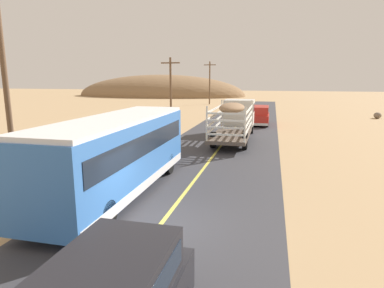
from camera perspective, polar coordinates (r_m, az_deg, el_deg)
The scene contains 11 objects.
ground_plane at distance 11.15m, azimuth -5.52°, elevation -13.88°, with size 240.00×240.00×0.00m, color tan.
road_surface at distance 11.15m, azimuth -5.52°, elevation -13.83°, with size 8.00×120.00×0.02m, color #38383D.
road_centre_line at distance 11.14m, azimuth -5.52°, elevation -13.78°, with size 0.16×117.60×0.00m, color #D8CC4C.
livestock_truck at distance 26.79m, azimuth 7.74°, elevation 4.94°, with size 2.53×9.70×3.02m.
bus at distance 13.74m, azimuth -12.67°, elevation -1.53°, with size 2.54×10.00×3.21m.
car_far at distance 34.38m, azimuth 11.64°, elevation 5.03°, with size 1.90×4.62×1.93m.
power_pole_near at distance 16.54m, azimuth -29.72°, elevation 9.57°, with size 2.20×0.24×8.70m.
power_pole_mid at distance 37.82m, azimuth -3.73°, elevation 9.91°, with size 2.20×0.24×7.02m.
power_pole_far at distance 61.13m, azimuth 3.09°, elevation 10.79°, with size 2.20×0.24×7.70m.
boulder_mid_field at distance 45.27m, azimuth 29.54°, elevation 4.35°, with size 0.84×1.07×0.73m, color #756656.
distant_hill at distance 91.07m, azimuth -5.54°, elevation 8.34°, with size 46.23×25.44×11.33m, color olive.
Camera 1 is at (3.38, -9.51, 4.75)m, focal length 30.69 mm.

